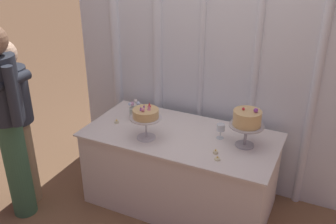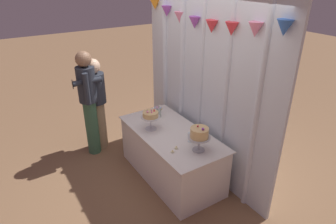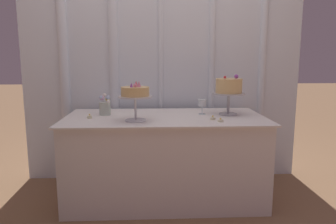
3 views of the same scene
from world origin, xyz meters
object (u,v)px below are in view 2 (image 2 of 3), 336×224
(tealight_near_left, at_px, (176,148))
(guest_man_dark_suit, at_px, (96,100))
(wine_glass, at_px, (190,135))
(tealight_far_left, at_px, (146,116))
(cake_display_nearleft, at_px, (151,116))
(guest_man_pink_jacket, at_px, (88,98))
(cake_display_nearright, at_px, (199,134))
(flower_vase, at_px, (158,112))
(tealight_near_right, at_px, (172,152))
(cake_table, at_px, (171,154))

(tealight_near_left, height_order, guest_man_dark_suit, guest_man_dark_suit)
(tealight_near_left, bearing_deg, wine_glass, 100.56)
(wine_glass, height_order, tealight_far_left, wine_glass)
(cake_display_nearleft, distance_m, guest_man_pink_jacket, 1.14)
(guest_man_pink_jacket, bearing_deg, cake_display_nearright, 24.04)
(cake_display_nearright, xyz_separation_m, flower_vase, (-1.08, 0.05, -0.16))
(tealight_near_right, bearing_deg, wine_glass, 105.13)
(cake_display_nearleft, bearing_deg, tealight_near_right, -5.72)
(cake_display_nearleft, relative_size, tealight_near_left, 7.22)
(guest_man_dark_suit, bearing_deg, cake_display_nearright, 18.85)
(guest_man_pink_jacket, relative_size, guest_man_dark_suit, 1.10)
(flower_vase, bearing_deg, tealight_near_right, -20.55)
(tealight_near_right, distance_m, guest_man_pink_jacket, 1.74)
(tealight_far_left, xyz_separation_m, guest_man_dark_suit, (-0.71, -0.53, 0.13))
(tealight_near_right, bearing_deg, tealight_near_left, 117.59)
(flower_vase, bearing_deg, guest_man_dark_suit, -139.47)
(cake_display_nearleft, height_order, cake_display_nearright, cake_display_nearright)
(cake_table, relative_size, cake_display_nearright, 4.81)
(flower_vase, bearing_deg, guest_man_pink_jacket, -129.91)
(guest_man_pink_jacket, bearing_deg, cake_table, 31.32)
(tealight_far_left, relative_size, tealight_near_right, 0.87)
(guest_man_dark_suit, bearing_deg, cake_display_nearleft, 20.33)
(cake_display_nearright, distance_m, tealight_near_left, 0.36)
(cake_table, height_order, wine_glass, wine_glass)
(cake_table, relative_size, tealight_near_left, 38.64)
(cake_display_nearright, relative_size, guest_man_pink_jacket, 0.20)
(tealight_near_left, bearing_deg, flower_vase, 163.36)
(cake_display_nearright, height_order, tealight_near_right, cake_display_nearright)
(cake_table, distance_m, tealight_near_right, 0.62)
(tealight_far_left, bearing_deg, cake_table, 5.69)
(flower_vase, relative_size, tealight_near_left, 4.25)
(cake_display_nearleft, xyz_separation_m, tealight_near_right, (0.67, -0.07, -0.21))
(guest_man_pink_jacket, bearing_deg, tealight_near_right, 16.49)
(flower_vase, xyz_separation_m, guest_man_dark_suit, (-0.81, -0.69, 0.06))
(flower_vase, xyz_separation_m, tealight_near_right, (0.95, -0.36, -0.07))
(tealight_near_left, xyz_separation_m, guest_man_dark_suit, (-1.71, -0.42, 0.13))
(cake_display_nearright, xyz_separation_m, tealight_near_right, (-0.13, -0.31, -0.23))
(flower_vase, height_order, tealight_near_right, flower_vase)
(cake_display_nearright, xyz_separation_m, guest_man_dark_suit, (-1.89, -0.65, -0.10))
(cake_table, bearing_deg, cake_display_nearleft, -141.43)
(flower_vase, distance_m, guest_man_dark_suit, 1.07)
(guest_man_pink_jacket, bearing_deg, cake_display_nearleft, 29.37)
(cake_table, bearing_deg, guest_man_dark_suit, -155.91)
(cake_table, height_order, flower_vase, flower_vase)
(wine_glass, bearing_deg, guest_man_dark_suit, -157.80)
(tealight_near_left, relative_size, tealight_near_right, 0.93)
(cake_table, bearing_deg, tealight_far_left, -174.31)
(wine_glass, bearing_deg, flower_vase, 179.10)
(cake_display_nearleft, relative_size, guest_man_dark_suit, 0.20)
(tealight_far_left, height_order, guest_man_pink_jacket, guest_man_pink_jacket)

